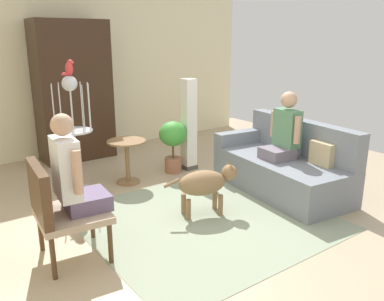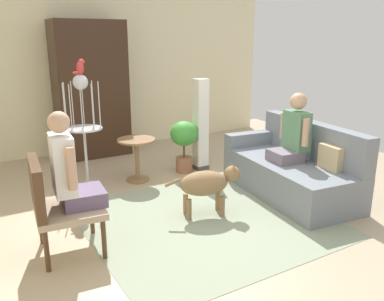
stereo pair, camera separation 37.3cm
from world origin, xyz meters
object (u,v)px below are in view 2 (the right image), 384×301
Objects in this scene: person_on_armchair at (69,170)px; dog at (207,183)px; round_end_table at (137,154)px; parrot at (80,67)px; potted_plant at (184,139)px; person_on_couch at (293,134)px; armchair at (54,200)px; couch at (292,169)px; armoire_cabinet at (91,90)px; bird_cage_stand at (84,126)px; column_lamp at (201,125)px.

dog is (1.49, 0.03, -0.42)m from person_on_armchair.
parrot is (-0.66, 0.10, 1.19)m from round_end_table.
person_on_couch is at bearing -63.38° from potted_plant.
armchair is 1.09× the size of person_on_couch.
armchair reaches higher than couch.
round_end_table is 0.27× the size of armoire_cabinet.
dog is 0.56× the size of bird_cage_stand.
person_on_armchair is at bearing -130.88° from round_end_table.
person_on_armchair reaches higher than potted_plant.
armchair is 2.01m from round_end_table.
potted_plant is at bearing 70.35° from dog.
round_end_table is (1.40, 1.43, -0.14)m from armchair.
armoire_cabinet is (0.56, 1.46, 0.26)m from bird_cage_stand.
person_on_couch is 3.41m from armoire_cabinet.
column_lamp is 1.98m from armoire_cabinet.
armoire_cabinet is at bearing 96.84° from dog.
armchair is 1.04× the size of person_on_armchair.
round_end_table reaches higher than dog.
dog is 1.83m from bird_cage_stand.
person_on_armchair is 1.83m from parrot.
potted_plant is (-0.76, 1.43, 0.18)m from couch.
round_end_table is 0.79× the size of potted_plant.
person_on_armchair is 2.49m from potted_plant.
person_on_armchair is at bearing -110.52° from bird_cage_stand.
parrot reaches higher than couch.
couch reaches higher than potted_plant.
potted_plant is at bearing -60.88° from armoire_cabinet.
armoire_cabinet is (-0.12, 1.56, 0.71)m from round_end_table.
column_lamp reaches higher than couch.
dog is 1.09× the size of potted_plant.
round_end_table is 1.07m from column_lamp.
armchair is at bearing -115.80° from parrot.
couch is 10.13× the size of parrot.
column_lamp is (0.79, 1.42, 0.30)m from dog.
couch is at bearing -43.21° from round_end_table.
round_end_table is 0.76m from potted_plant.
person_on_couch reaches higher than potted_plant.
column_lamp reaches higher than person_on_couch.
column_lamp is 0.62× the size of armoire_cabinet.
bird_cage_stand reaches higher than person_on_armchair.
dog is at bearing -83.16° from armoire_cabinet.
dog is 0.38× the size of armoire_cabinet.
bird_cage_stand is 0.74m from parrot.
person_on_couch reaches higher than dog.
couch is at bearing -34.84° from bird_cage_stand.
column_lamp is at bearing 108.47° from couch.
armoire_cabinet reaches higher than potted_plant.
parrot is (0.01, -0.00, 0.74)m from bird_cage_stand.
couch reaches higher than dog.
potted_plant is at bearing -179.61° from column_lamp.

